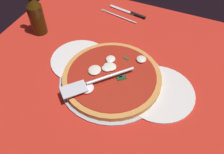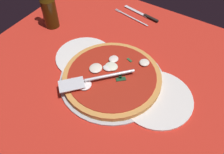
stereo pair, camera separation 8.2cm
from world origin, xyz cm
name	(u,v)px [view 1 (the left image)]	position (x,y,z in cm)	size (l,w,h in cm)	color
ground_plane	(107,84)	(0.00, 0.00, -0.40)	(104.41, 104.41, 0.80)	red
checker_pattern	(107,83)	(0.00, 0.00, 0.05)	(104.41, 104.41, 0.10)	silver
pizza_pan	(112,80)	(-0.99, -1.82, 0.55)	(36.65, 36.65, 0.90)	#B2B9BF
dinner_plate_left	(159,93)	(-17.64, -2.86, 0.60)	(23.92, 23.92, 1.00)	silver
dinner_plate_right	(80,60)	(13.99, -5.82, 0.60)	(21.84, 21.84, 1.00)	white
pizza	(112,77)	(-0.88, -1.87, 2.09)	(34.26, 34.26, 3.26)	#D38E44
pizza_server	(95,82)	(2.35, 4.33, 4.62)	(19.29, 20.72, 1.00)	silver
place_setting_near	(125,15)	(9.29, -39.74, 0.46)	(21.05, 14.13, 1.40)	white
beer_bottle	(36,14)	(37.56, -14.12, 9.27)	(6.07, 6.07, 24.79)	#372207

